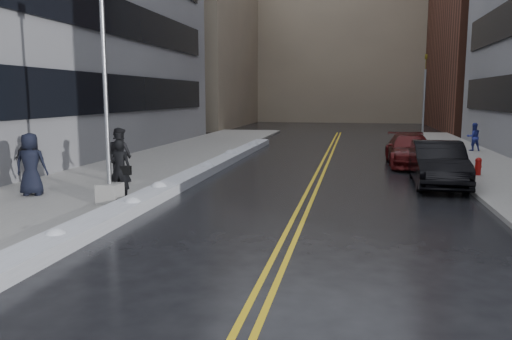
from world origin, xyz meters
The scene contains 18 objects.
ground centered at (0.00, 0.00, 0.00)m, with size 160.00×160.00×0.00m, color black.
sidewalk_west centered at (-5.75, 10.00, 0.07)m, with size 5.50×50.00×0.15m, color gray.
sidewalk_east centered at (10.00, 10.00, 0.07)m, with size 4.00×50.00×0.15m, color gray.
lane_line_left centered at (2.35, 10.00, 0.00)m, with size 0.12×50.00×0.01m, color gold.
lane_line_right centered at (2.65, 10.00, 0.00)m, with size 0.12×50.00×0.01m, color gold.
snow_ridge centered at (-2.45, 8.00, 0.17)m, with size 0.90×30.00×0.34m, color silver.
building_west_far centered at (-15.50, 44.00, 9.00)m, with size 14.00×22.00×18.00m, color gray.
building_far centered at (2.00, 60.00, 11.00)m, with size 36.00×16.00×22.00m, color gray.
lamppost centered at (-3.30, 2.00, 2.53)m, with size 0.65×0.65×7.62m.
fire_hydrant centered at (9.00, 10.00, 0.55)m, with size 0.26×0.26×0.73m.
traffic_signal centered at (8.50, 24.00, 3.40)m, with size 0.16×0.20×6.00m.
pedestrian_fedora centered at (-3.20, 2.52, 1.11)m, with size 0.70×0.46×1.93m, color black.
pedestrian_b centered at (-4.68, 5.49, 1.18)m, with size 1.00×0.78×2.07m, color black.
pedestrian_c centered at (-6.39, 2.62, 1.18)m, with size 1.00×0.65×2.06m, color black.
pedestrian_d centered at (-7.81, 4.54, 1.08)m, with size 1.09×0.45×1.86m, color black.
pedestrian_east centered at (10.88, 19.74, 0.97)m, with size 0.80×0.62×1.65m, color navy.
car_black centered at (7.09, 7.93, 0.84)m, with size 1.78×5.10×1.68m, color black.
car_maroon centered at (6.62, 13.42, 0.77)m, with size 2.15×5.28×1.53m, color #410A0A.
Camera 1 is at (3.98, -11.75, 3.40)m, focal length 35.00 mm.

